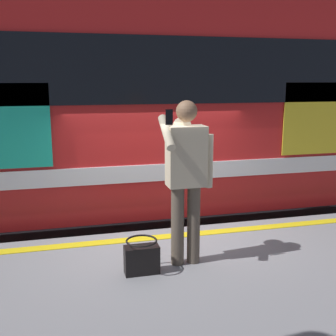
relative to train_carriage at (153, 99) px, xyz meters
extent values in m
plane|color=#3D3D3F|center=(0.28, 1.85, -2.62)|extent=(25.41, 25.41, 0.00)
cube|color=yellow|center=(0.28, 2.15, -1.65)|extent=(16.60, 0.16, 0.01)
cube|color=slate|center=(0.28, 0.71, -2.54)|extent=(22.02, 0.08, 0.16)
cube|color=slate|center=(0.28, -0.72, -2.54)|extent=(22.02, 0.08, 0.16)
cube|color=red|center=(0.00, -0.01, -0.10)|extent=(12.94, 2.88, 3.13)
cube|color=maroon|center=(0.00, -0.01, 1.58)|extent=(12.68, 2.65, 0.24)
cube|color=black|center=(0.00, 1.45, 0.44)|extent=(12.29, 0.03, 0.90)
cube|color=silver|center=(0.00, 1.45, -0.96)|extent=(12.29, 0.03, 0.24)
cube|color=gold|center=(-2.26, 1.46, -0.26)|extent=(1.19, 0.02, 1.08)
cube|color=#19A58C|center=(2.26, 1.46, -0.26)|extent=(1.19, 0.02, 1.08)
cylinder|color=black|center=(-4.20, -1.16, -2.04)|extent=(0.84, 0.12, 0.84)
cylinder|color=brown|center=(0.20, 2.95, -1.22)|extent=(0.14, 0.14, 0.87)
cylinder|color=brown|center=(0.38, 2.95, -1.22)|extent=(0.14, 0.14, 0.87)
cube|color=beige|center=(0.29, 2.95, -0.46)|extent=(0.40, 0.24, 0.63)
sphere|color=beige|center=(0.29, 2.79, -0.17)|extent=(0.20, 0.20, 0.20)
sphere|color=#997051|center=(0.29, 2.95, 0.00)|extent=(0.22, 0.22, 0.22)
cylinder|color=beige|center=(0.04, 2.95, -0.53)|extent=(0.09, 0.09, 0.57)
cylinder|color=beige|center=(0.52, 3.03, -0.20)|extent=(0.09, 0.42, 0.33)
cube|color=black|center=(0.52, 3.13, -0.04)|extent=(0.07, 0.02, 0.15)
cube|color=black|center=(0.80, 3.08, -1.50)|extent=(0.36, 0.16, 0.30)
torus|color=black|center=(0.80, 3.08, -1.30)|extent=(0.32, 0.32, 0.02)
camera|label=1|loc=(1.53, 7.03, 0.31)|focal=44.53mm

